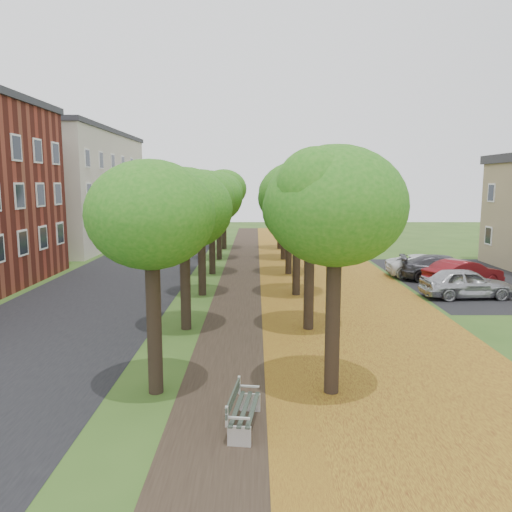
{
  "coord_description": "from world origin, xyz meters",
  "views": [
    {
      "loc": [
        0.53,
        -12.98,
        5.69
      ],
      "look_at": [
        0.54,
        8.7,
        2.5
      ],
      "focal_mm": 35.0,
      "sensor_mm": 36.0,
      "label": 1
    }
  ],
  "objects_px": {
    "bench": "(242,409)",
    "car_red": "(463,274)",
    "car_white": "(428,266)",
    "car_silver": "(466,283)",
    "car_grey": "(446,268)"
  },
  "relations": [
    {
      "from": "bench",
      "to": "car_red",
      "type": "bearing_deg",
      "value": -29.22
    },
    {
      "from": "bench",
      "to": "car_red",
      "type": "relative_size",
      "value": 0.42
    },
    {
      "from": "bench",
      "to": "car_white",
      "type": "xyz_separation_m",
      "value": [
        10.78,
        18.89,
        0.22
      ]
    },
    {
      "from": "car_red",
      "to": "car_grey",
      "type": "height_order",
      "value": "car_red"
    },
    {
      "from": "car_white",
      "to": "bench",
      "type": "bearing_deg",
      "value": 153.37
    },
    {
      "from": "car_red",
      "to": "car_grey",
      "type": "xyz_separation_m",
      "value": [
        -0.3,
        1.73,
        -0.01
      ]
    },
    {
      "from": "bench",
      "to": "car_red",
      "type": "distance_m",
      "value": 19.7
    },
    {
      "from": "car_white",
      "to": "car_grey",
      "type": "bearing_deg",
      "value": -151.91
    },
    {
      "from": "bench",
      "to": "car_grey",
      "type": "relative_size",
      "value": 0.37
    },
    {
      "from": "car_grey",
      "to": "car_white",
      "type": "height_order",
      "value": "car_grey"
    },
    {
      "from": "car_grey",
      "to": "bench",
      "type": "bearing_deg",
      "value": 158.26
    },
    {
      "from": "car_grey",
      "to": "car_red",
      "type": "bearing_deg",
      "value": -159.03
    },
    {
      "from": "car_grey",
      "to": "car_white",
      "type": "xyz_separation_m",
      "value": [
        -0.61,
        1.31,
        -0.07
      ]
    },
    {
      "from": "car_white",
      "to": "car_silver",
      "type": "bearing_deg",
      "value": -176.91
    },
    {
      "from": "car_red",
      "to": "car_white",
      "type": "bearing_deg",
      "value": -7.97
    }
  ]
}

